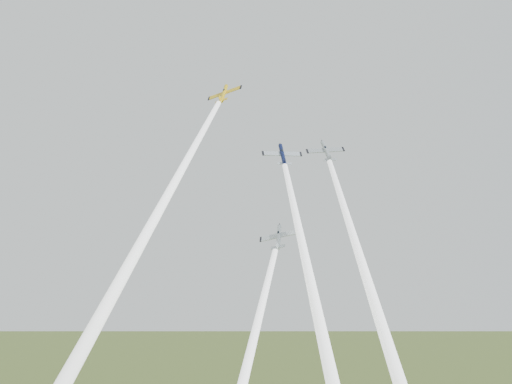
% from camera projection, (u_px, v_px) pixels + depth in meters
% --- Properties ---
extents(plane_yellow, '(7.57, 7.67, 7.66)m').
position_uv_depth(plane_yellow, '(224.00, 93.00, 124.25)').
color(plane_yellow, yellow).
extents(smoke_trail_yellow, '(14.90, 48.19, 55.35)m').
position_uv_depth(smoke_trail_yellow, '(145.00, 236.00, 96.73)').
color(smoke_trail_yellow, white).
extents(plane_navy, '(9.02, 7.86, 6.46)m').
position_uv_depth(plane_navy, '(282.00, 155.00, 119.08)').
color(plane_navy, '#0E153E').
extents(smoke_trail_navy, '(16.40, 44.74, 51.98)m').
position_uv_depth(smoke_trail_navy, '(317.00, 311.00, 91.36)').
color(smoke_trail_navy, white).
extents(plane_silver_right, '(9.38, 7.76, 7.05)m').
position_uv_depth(plane_silver_right, '(326.00, 151.00, 122.88)').
color(plane_silver_right, '#A3ABB1').
extents(smoke_trail_silver_right, '(17.22, 45.75, 53.33)m').
position_uv_depth(smoke_trail_silver_right, '(375.00, 305.00, 94.52)').
color(smoke_trail_silver_right, white).
extents(plane_silver_low, '(7.16, 6.37, 6.95)m').
position_uv_depth(plane_silver_low, '(279.00, 237.00, 106.71)').
color(plane_silver_low, silver).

